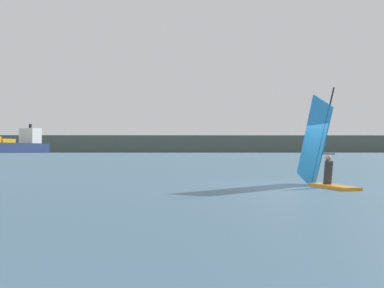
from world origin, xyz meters
name	(u,v)px	position (x,y,z in m)	size (l,w,h in m)	color
ground_plane	(292,186)	(0.00, 0.00, 0.00)	(4000.00, 4000.00, 0.00)	#476B84
windsurfer	(323,162)	(1.17, -0.23, 0.98)	(1.62, 4.21, 4.08)	orange
distant_headland	(116,145)	(-225.68, 919.48, 16.61)	(1170.75, 233.12, 33.21)	#4C564C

